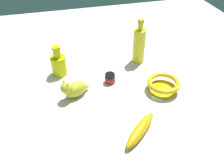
% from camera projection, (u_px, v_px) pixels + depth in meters
% --- Properties ---
extents(ground, '(2.00, 2.00, 0.00)m').
position_uv_depth(ground, '(112.00, 94.00, 1.04)').
color(ground, silver).
extents(bowl, '(0.14, 0.14, 0.05)m').
position_uv_depth(bowl, '(163.00, 85.00, 1.03)').
color(bowl, '#C1A10C').
rests_on(bowl, ground).
extents(nail_polish_jar, '(0.05, 0.05, 0.04)m').
position_uv_depth(nail_polish_jar, '(110.00, 78.00, 1.08)').
color(nail_polish_jar, maroon).
rests_on(nail_polish_jar, ground).
extents(cat_figurine, '(0.09, 0.13, 0.09)m').
position_uv_depth(cat_figurine, '(74.00, 89.00, 1.00)').
color(cat_figurine, gold).
rests_on(cat_figurine, ground).
extents(bottle_short, '(0.07, 0.07, 0.15)m').
position_uv_depth(bottle_short, '(59.00, 64.00, 1.12)').
color(bottle_short, '#D5CB0A').
rests_on(bottle_short, ground).
extents(banana, '(0.16, 0.17, 0.04)m').
position_uv_depth(banana, '(140.00, 130.00, 0.85)').
color(banana, gold).
rests_on(banana, ground).
extents(bottle_tall, '(0.06, 0.06, 0.22)m').
position_uv_depth(bottle_tall, '(139.00, 45.00, 1.18)').
color(bottle_tall, yellow).
rests_on(bottle_tall, ground).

